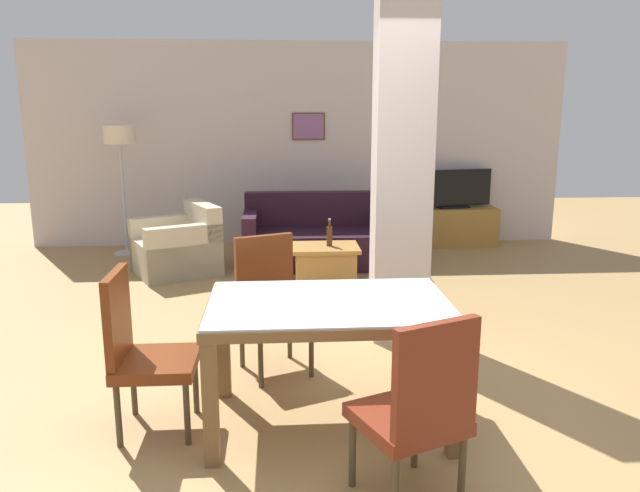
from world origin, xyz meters
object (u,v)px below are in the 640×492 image
at_px(dining_chair_near_right, 418,407).
at_px(coffee_table, 325,265).
at_px(dining_chair_head_left, 141,347).
at_px(tv_stand, 452,226).
at_px(bottle, 329,235).
at_px(floor_lamp, 120,146).
at_px(sofa, 321,240).
at_px(armchair, 179,249).
at_px(tv_screen, 454,189).
at_px(dining_chair_far_left, 271,300).
at_px(dining_table, 329,329).

bearing_deg(dining_chair_near_right, coffee_table, 69.20).
xyz_separation_m(dining_chair_head_left, tv_stand, (3.16, 4.78, -0.26)).
height_order(dining_chair_head_left, bottle, dining_chair_head_left).
distance_m(tv_stand, floor_lamp, 4.47).
bearing_deg(sofa, dining_chair_near_right, 91.64).
xyz_separation_m(armchair, floor_lamp, (-0.81, 0.97, 1.10)).
relative_size(coffee_table, bottle, 2.40).
height_order(coffee_table, tv_screen, tv_screen).
bearing_deg(sofa, floor_lamp, -14.70).
relative_size(dining_chair_near_right, floor_lamp, 0.59).
relative_size(tv_stand, floor_lamp, 0.73).
height_order(sofa, floor_lamp, floor_lamp).
relative_size(dining_chair_far_left, armchair, 0.86).
distance_m(dining_chair_far_left, armchair, 2.94).
bearing_deg(dining_table, sofa, 86.84).
height_order(dining_table, dining_chair_head_left, dining_chair_head_left).
bearing_deg(bottle, floor_lamp, 147.66).
bearing_deg(tv_screen, floor_lamp, -6.82).
bearing_deg(dining_chair_head_left, dining_table, 90.00).
distance_m(dining_table, tv_screen, 5.22).
relative_size(tv_screen, floor_lamp, 0.65).
bearing_deg(dining_chair_near_right, dining_chair_far_left, 89.74).
height_order(dining_chair_head_left, sofa, dining_chair_head_left).
bearing_deg(tv_screen, bottle, 34.76).
xyz_separation_m(dining_chair_far_left, floor_lamp, (-1.89, 3.69, 0.87)).
bearing_deg(floor_lamp, bottle, -32.34).
bearing_deg(floor_lamp, dining_chair_near_right, -64.19).
relative_size(bottle, tv_screen, 0.28).
relative_size(coffee_table, tv_screen, 0.67).
bearing_deg(dining_chair_far_left, coffee_table, -127.11).
bearing_deg(floor_lamp, armchair, -50.05).
height_order(armchair, tv_stand, armchair).
xyz_separation_m(armchair, tv_stand, (3.50, 1.22, -0.02)).
height_order(dining_chair_far_left, tv_screen, tv_screen).
xyz_separation_m(sofa, floor_lamp, (-2.46, 0.64, 1.10)).
xyz_separation_m(dining_chair_near_right, dining_chair_head_left, (-1.44, 0.82, 0.00)).
bearing_deg(dining_table, coffee_table, 86.09).
xyz_separation_m(dining_chair_near_right, coffee_table, (-0.15, 3.78, -0.30)).
bearing_deg(armchair, dining_chair_near_right, 176.73).
height_order(dining_table, tv_stand, dining_table).
bearing_deg(coffee_table, sofa, 89.24).
xyz_separation_m(bottle, tv_stand, (1.83, 1.82, -0.28)).
bearing_deg(dining_table, tv_stand, 66.55).
relative_size(dining_table, bottle, 4.82).
xyz_separation_m(coffee_table, tv_stand, (1.87, 1.82, 0.04)).
height_order(sofa, armchair, sofa).
height_order(dining_chair_head_left, armchair, dining_chair_head_left).
distance_m(dining_chair_head_left, sofa, 4.11).
relative_size(dining_chair_head_left, floor_lamp, 0.59).
relative_size(dining_table, sofa, 0.77).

